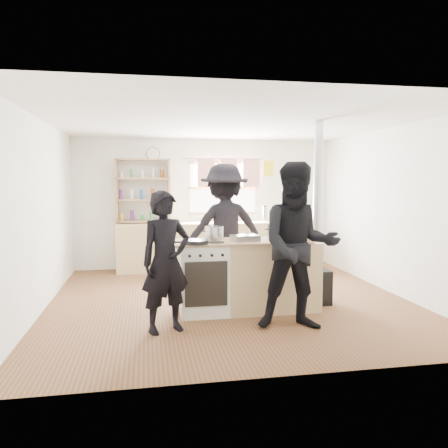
{
  "coord_description": "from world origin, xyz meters",
  "views": [
    {
      "loc": [
        -1.16,
        -5.99,
        1.7
      ],
      "look_at": [
        -0.09,
        -0.1,
        1.1
      ],
      "focal_mm": 35.0,
      "sensor_mm": 36.0,
      "label": 1
    }
  ],
  "objects": [
    {
      "name": "ground",
      "position": [
        0.0,
        0.0,
        -0.01
      ],
      "size": [
        5.0,
        5.0,
        0.01
      ],
      "primitive_type": "cube",
      "color": "brown",
      "rests_on": "ground"
    },
    {
      "name": "back_counter",
      "position": [
        0.0,
        2.22,
        0.45
      ],
      "size": [
        3.4,
        0.55,
        0.9
      ],
      "primitive_type": "cube",
      "color": "#D4B980",
      "rests_on": "ground"
    },
    {
      "name": "shelving_unit",
      "position": [
        -1.2,
        2.34,
        1.51
      ],
      "size": [
        1.0,
        0.28,
        1.2
      ],
      "color": "tan",
      "rests_on": "back_counter"
    },
    {
      "name": "thermos",
      "position": [
        1.13,
        2.22,
        1.05
      ],
      "size": [
        0.1,
        0.1,
        0.29
      ],
      "primitive_type": "cylinder",
      "color": "silver",
      "rests_on": "back_counter"
    },
    {
      "name": "cooking_island",
      "position": [
        0.14,
        -0.55,
        0.47
      ],
      "size": [
        1.97,
        0.64,
        0.93
      ],
      "color": "white",
      "rests_on": "ground"
    },
    {
      "name": "skillet_greens",
      "position": [
        -0.56,
        -0.77,
        0.96
      ],
      "size": [
        0.32,
        0.32,
        0.05
      ],
      "color": "black",
      "rests_on": "cooking_island"
    },
    {
      "name": "roast_tray",
      "position": [
        0.09,
        -0.61,
        0.97
      ],
      "size": [
        0.37,
        0.31,
        0.08
      ],
      "color": "silver",
      "rests_on": "cooking_island"
    },
    {
      "name": "stockpot_stove",
      "position": [
        -0.29,
        -0.43,
        1.02
      ],
      "size": [
        0.25,
        0.25,
        0.2
      ],
      "color": "silver",
      "rests_on": "cooking_island"
    },
    {
      "name": "stockpot_counter",
      "position": [
        0.56,
        -0.56,
        1.04
      ],
      "size": [
        0.32,
        0.32,
        0.23
      ],
      "color": "#BABABC",
      "rests_on": "cooking_island"
    },
    {
      "name": "bread_board",
      "position": [
        0.81,
        -0.68,
        0.98
      ],
      "size": [
        0.33,
        0.27,
        0.12
      ],
      "color": "tan",
      "rests_on": "cooking_island"
    },
    {
      "name": "flue_heater",
      "position": [
        1.15,
        -0.38,
        0.66
      ],
      "size": [
        0.35,
        0.35,
        2.5
      ],
      "color": "black",
      "rests_on": "ground"
    },
    {
      "name": "person_near_left",
      "position": [
        -0.95,
        -1.16,
        0.79
      ],
      "size": [
        0.68,
        0.57,
        1.59
      ],
      "primitive_type": "imported",
      "rotation": [
        0.0,
        0.0,
        0.38
      ],
      "color": "black",
      "rests_on": "ground"
    },
    {
      "name": "person_near_right",
      "position": [
        0.54,
        -1.33,
        0.96
      ],
      "size": [
        1.03,
        0.86,
        1.91
      ],
      "primitive_type": "imported",
      "rotation": [
        0.0,
        0.0,
        -0.16
      ],
      "color": "black",
      "rests_on": "ground"
    },
    {
      "name": "person_far",
      "position": [
        0.0,
        0.4,
        0.97
      ],
      "size": [
        1.32,
        0.83,
        1.94
      ],
      "primitive_type": "imported",
      "rotation": [
        0.0,
        0.0,
        3.23
      ],
      "color": "black",
      "rests_on": "ground"
    }
  ]
}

